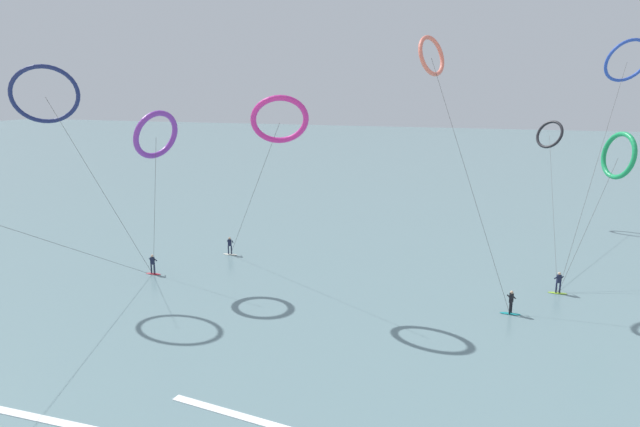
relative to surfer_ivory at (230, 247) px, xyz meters
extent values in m
cube|color=slate|center=(13.40, 70.30, -0.78)|extent=(400.00, 200.00, 0.08)
ellipsoid|color=silver|center=(0.00, -0.01, -0.71)|extent=(1.40, 0.40, 0.06)
cylinder|color=#191E38|center=(-0.13, -0.05, -0.28)|extent=(0.12, 0.12, 0.80)
cylinder|color=#191E38|center=(0.13, 0.03, -0.28)|extent=(0.12, 0.12, 0.80)
cube|color=#191E38|center=(0.00, -0.01, 0.43)|extent=(0.36, 0.28, 0.62)
sphere|color=tan|center=(0.00, -0.01, 0.85)|extent=(0.22, 0.22, 0.22)
cylinder|color=#191E38|center=(-0.21, 0.05, 0.48)|extent=(0.23, 0.51, 0.39)
cylinder|color=#191E38|center=(0.21, 0.17, 0.48)|extent=(0.23, 0.51, 0.39)
ellipsoid|color=#8CC62D|center=(28.32, -1.75, -0.71)|extent=(1.40, 0.40, 0.06)
cylinder|color=#191E38|center=(28.19, -1.79, -0.28)|extent=(0.12, 0.12, 0.80)
cylinder|color=#191E38|center=(28.45, -1.71, -0.28)|extent=(0.12, 0.12, 0.80)
cube|color=#191E38|center=(28.32, -1.75, 0.43)|extent=(0.37, 0.29, 0.62)
sphere|color=tan|center=(28.32, -1.75, 0.85)|extent=(0.22, 0.22, 0.22)
cylinder|color=#191E38|center=(28.11, -1.70, 0.48)|extent=(0.24, 0.51, 0.39)
cylinder|color=#191E38|center=(28.53, -1.56, 0.48)|extent=(0.24, 0.51, 0.39)
ellipsoid|color=teal|center=(24.82, -7.01, -0.71)|extent=(1.40, 0.40, 0.06)
cylinder|color=black|center=(24.87, -6.88, -0.28)|extent=(0.12, 0.12, 0.80)
cylinder|color=black|center=(24.76, -7.14, -0.28)|extent=(0.12, 0.12, 0.80)
cube|color=black|center=(24.82, -7.01, 0.43)|extent=(0.31, 0.37, 0.62)
sphere|color=tan|center=(24.82, -7.01, 0.85)|extent=(0.22, 0.22, 0.22)
cylinder|color=black|center=(24.90, -6.69, 0.48)|extent=(0.50, 0.28, 0.39)
cylinder|color=black|center=(24.73, -7.10, 0.48)|extent=(0.50, 0.28, 0.39)
ellipsoid|color=red|center=(-3.66, -7.01, -0.71)|extent=(1.40, 0.40, 0.06)
cylinder|color=#191E38|center=(-3.80, -7.04, -0.28)|extent=(0.12, 0.12, 0.80)
cylinder|color=#191E38|center=(-3.52, -6.99, -0.28)|extent=(0.12, 0.12, 0.80)
cube|color=#191E38|center=(-3.66, -7.01, 0.43)|extent=(0.35, 0.25, 0.62)
sphere|color=tan|center=(-3.66, -7.01, 0.85)|extent=(0.22, 0.22, 0.22)
cylinder|color=#191E38|center=(-3.88, -6.93, 0.48)|extent=(0.17, 0.51, 0.39)
cylinder|color=#191E38|center=(-3.45, -6.86, 0.48)|extent=(0.17, 0.51, 0.39)
torus|color=#CC288E|center=(8.59, -8.71, 12.38)|extent=(4.79, 4.04, 3.61)
cylinder|color=#3F3F3F|center=(4.29, -4.36, 5.68)|extent=(8.62, 8.73, 13.02)
cylinder|color=#3F3F3F|center=(-4.34, -16.82, 4.55)|extent=(1.38, 19.62, 10.75)
torus|color=#EA7260|center=(18.05, -1.58, 16.87)|extent=(2.43, 3.32, 3.09)
cylinder|color=#3F3F3F|center=(21.44, -4.30, 7.95)|extent=(6.80, 5.46, 17.55)
torus|color=#2647B7|center=(33.76, 12.06, 16.88)|extent=(4.65, 3.64, 3.83)
cylinder|color=#3F3F3F|center=(31.04, 5.15, 7.96)|extent=(5.47, 13.84, 17.57)
torus|color=navy|center=(-8.73, -11.53, 14.06)|extent=(5.30, 5.06, 4.40)
cylinder|color=#3F3F3F|center=(-6.20, -9.27, 6.54)|extent=(5.10, 4.55, 14.73)
torus|color=purple|center=(-2.27, -7.44, 10.96)|extent=(3.05, 4.35, 3.92)
cylinder|color=#3F3F3F|center=(-2.97, -7.23, 4.96)|extent=(1.42, 0.46, 11.57)
torus|color=#199351|center=(32.64, 4.98, 9.16)|extent=(2.64, 3.89, 3.92)
cylinder|color=#3F3F3F|center=(30.48, 1.62, 4.07)|extent=(4.35, 6.76, 9.80)
torus|color=black|center=(28.71, 22.63, 9.34)|extent=(3.51, 3.28, 3.16)
cylinder|color=#3F3F3F|center=(28.51, 10.44, 4.18)|extent=(0.41, 24.39, 10.03)
camera|label=1|loc=(23.20, -46.08, 14.76)|focal=31.89mm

